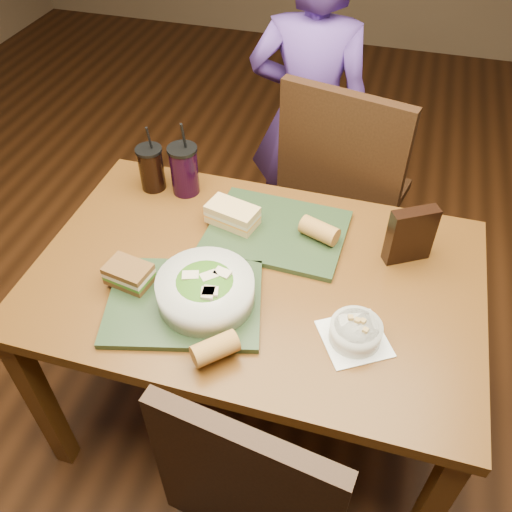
{
  "coord_description": "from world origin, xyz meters",
  "views": [
    {
      "loc": [
        0.3,
        -1.06,
        1.89
      ],
      "look_at": [
        0.0,
        0.0,
        0.82
      ],
      "focal_mm": 38.0,
      "sensor_mm": 36.0,
      "label": 1
    }
  ],
  "objects_px": {
    "salad_bowl": "(205,289)",
    "cup_cola": "(151,168)",
    "sandwich_far": "(232,215)",
    "baguette_far": "(319,231)",
    "tray_near": "(184,302)",
    "sandwich_near": "(129,274)",
    "chair_far": "(339,191)",
    "cup_berry": "(184,170)",
    "dining_table": "(256,294)",
    "tray_far": "(277,231)",
    "chip_bag": "(410,235)",
    "baguette_near": "(215,348)",
    "diner": "(309,117)",
    "soup_bowl": "(356,332)"
  },
  "relations": [
    {
      "from": "tray_far",
      "to": "sandwich_near",
      "type": "xyz_separation_m",
      "value": [
        -0.34,
        -0.33,
        0.04
      ]
    },
    {
      "from": "chip_bag",
      "to": "baguette_far",
      "type": "bearing_deg",
      "value": 150.38
    },
    {
      "from": "diner",
      "to": "cup_cola",
      "type": "distance_m",
      "value": 0.8
    },
    {
      "from": "chair_far",
      "to": "sandwich_near",
      "type": "relative_size",
      "value": 7.79
    },
    {
      "from": "chair_far",
      "to": "tray_near",
      "type": "xyz_separation_m",
      "value": [
        -0.3,
        -0.83,
        0.17
      ]
    },
    {
      "from": "baguette_far",
      "to": "cup_cola",
      "type": "height_order",
      "value": "cup_cola"
    },
    {
      "from": "dining_table",
      "to": "chair_far",
      "type": "bearing_deg",
      "value": 77.44
    },
    {
      "from": "cup_cola",
      "to": "tray_far",
      "type": "bearing_deg",
      "value": -13.78
    },
    {
      "from": "tray_far",
      "to": "baguette_near",
      "type": "xyz_separation_m",
      "value": [
        -0.03,
        -0.51,
        0.04
      ]
    },
    {
      "from": "salad_bowl",
      "to": "baguette_far",
      "type": "distance_m",
      "value": 0.42
    },
    {
      "from": "diner",
      "to": "salad_bowl",
      "type": "xyz_separation_m",
      "value": [
        -0.05,
        -1.14,
        0.1
      ]
    },
    {
      "from": "sandwich_far",
      "to": "cup_berry",
      "type": "xyz_separation_m",
      "value": [
        -0.21,
        0.13,
        0.04
      ]
    },
    {
      "from": "baguette_far",
      "to": "tray_near",
      "type": "bearing_deg",
      "value": -130.87
    },
    {
      "from": "soup_bowl",
      "to": "baguette_far",
      "type": "relative_size",
      "value": 1.91
    },
    {
      "from": "cup_cola",
      "to": "chip_bag",
      "type": "height_order",
      "value": "cup_cola"
    },
    {
      "from": "soup_bowl",
      "to": "sandwich_far",
      "type": "distance_m",
      "value": 0.56
    },
    {
      "from": "sandwich_far",
      "to": "sandwich_near",
      "type": "bearing_deg",
      "value": -121.76
    },
    {
      "from": "salad_bowl",
      "to": "baguette_near",
      "type": "relative_size",
      "value": 2.28
    },
    {
      "from": "tray_near",
      "to": "cup_cola",
      "type": "height_order",
      "value": "cup_cola"
    },
    {
      "from": "baguette_near",
      "to": "chip_bag",
      "type": "bearing_deg",
      "value": 49.98
    },
    {
      "from": "sandwich_near",
      "to": "salad_bowl",
      "type": "bearing_deg",
      "value": -1.65
    },
    {
      "from": "chair_far",
      "to": "sandwich_near",
      "type": "distance_m",
      "value": 0.96
    },
    {
      "from": "baguette_far",
      "to": "cup_berry",
      "type": "xyz_separation_m",
      "value": [
        -0.49,
        0.13,
        0.04
      ]
    },
    {
      "from": "cup_berry",
      "to": "dining_table",
      "type": "bearing_deg",
      "value": -42.66
    },
    {
      "from": "salad_bowl",
      "to": "cup_cola",
      "type": "bearing_deg",
      "value": 128.15
    },
    {
      "from": "sandwich_far",
      "to": "baguette_far",
      "type": "height_order",
      "value": "sandwich_far"
    },
    {
      "from": "dining_table",
      "to": "baguette_near",
      "type": "height_order",
      "value": "baguette_near"
    },
    {
      "from": "dining_table",
      "to": "sandwich_far",
      "type": "bearing_deg",
      "value": 125.74
    },
    {
      "from": "tray_far",
      "to": "tray_near",
      "type": "bearing_deg",
      "value": -115.76
    },
    {
      "from": "baguette_near",
      "to": "diner",
      "type": "bearing_deg",
      "value": 91.68
    },
    {
      "from": "chair_far",
      "to": "cup_cola",
      "type": "bearing_deg",
      "value": -149.22
    },
    {
      "from": "sandwich_near",
      "to": "sandwich_far",
      "type": "height_order",
      "value": "sandwich_far"
    },
    {
      "from": "sandwich_near",
      "to": "cup_cola",
      "type": "distance_m",
      "value": 0.47
    },
    {
      "from": "tray_near",
      "to": "baguette_far",
      "type": "height_order",
      "value": "baguette_far"
    },
    {
      "from": "chair_far",
      "to": "baguette_far",
      "type": "xyz_separation_m",
      "value": [
        0.0,
        -0.48,
        0.2
      ]
    },
    {
      "from": "tray_far",
      "to": "cup_cola",
      "type": "relative_size",
      "value": 1.74
    },
    {
      "from": "chair_far",
      "to": "baguette_near",
      "type": "height_order",
      "value": "chair_far"
    },
    {
      "from": "dining_table",
      "to": "baguette_far",
      "type": "distance_m",
      "value": 0.27
    },
    {
      "from": "sandwich_near",
      "to": "chair_far",
      "type": "bearing_deg",
      "value": 59.46
    },
    {
      "from": "diner",
      "to": "tray_near",
      "type": "bearing_deg",
      "value": 80.57
    },
    {
      "from": "tray_near",
      "to": "salad_bowl",
      "type": "height_order",
      "value": "salad_bowl"
    },
    {
      "from": "cup_cola",
      "to": "chip_bag",
      "type": "bearing_deg",
      "value": -7.55
    },
    {
      "from": "sandwich_far",
      "to": "cup_berry",
      "type": "bearing_deg",
      "value": 147.49
    },
    {
      "from": "cup_cola",
      "to": "sandwich_far",
      "type": "bearing_deg",
      "value": -20.79
    },
    {
      "from": "sandwich_far",
      "to": "tray_near",
      "type": "bearing_deg",
      "value": -94.65
    },
    {
      "from": "soup_bowl",
      "to": "chair_far",
      "type": "bearing_deg",
      "value": 101.39
    },
    {
      "from": "tray_near",
      "to": "sandwich_near",
      "type": "height_order",
      "value": "sandwich_near"
    },
    {
      "from": "salad_bowl",
      "to": "cup_cola",
      "type": "height_order",
      "value": "cup_cola"
    },
    {
      "from": "sandwich_far",
      "to": "cup_cola",
      "type": "relative_size",
      "value": 0.72
    },
    {
      "from": "diner",
      "to": "cup_cola",
      "type": "xyz_separation_m",
      "value": [
        -0.4,
        -0.69,
        0.12
      ]
    }
  ]
}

